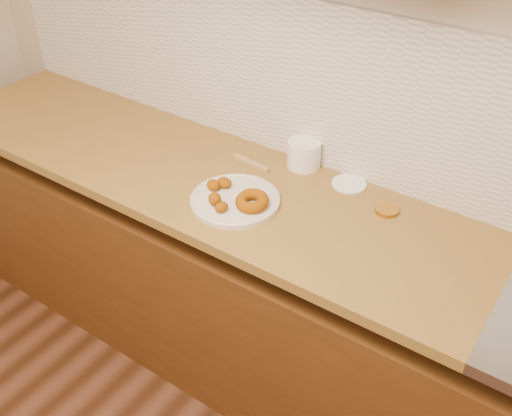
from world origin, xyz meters
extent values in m
cube|color=#C3B698|center=(0.00, 2.00, 1.35)|extent=(4.00, 0.02, 2.70)
cube|color=#552D11|center=(0.00, 1.69, 0.39)|extent=(3.60, 0.60, 0.77)
cube|color=olive|center=(-0.65, 1.69, 0.88)|extent=(2.30, 0.62, 0.04)
cube|color=silver|center=(0.00, 1.99, 1.20)|extent=(3.60, 0.02, 0.60)
cylinder|color=beige|center=(-0.38, 1.61, 0.91)|extent=(0.31, 0.31, 0.02)
torus|color=#8F4B00|center=(-0.31, 1.61, 0.94)|extent=(0.11, 0.12, 0.05)
ellipsoid|color=#8F4B00|center=(-0.45, 1.64, 0.93)|extent=(0.06, 0.05, 0.03)
ellipsoid|color=#8F4B00|center=(-0.47, 1.61, 0.94)|extent=(0.05, 0.05, 0.04)
ellipsoid|color=#8F4B00|center=(-0.41, 1.54, 0.94)|extent=(0.06, 0.06, 0.05)
ellipsoid|color=#8F4B00|center=(-0.37, 1.52, 0.93)|extent=(0.05, 0.05, 0.03)
cylinder|color=white|center=(-0.31, 1.94, 0.95)|extent=(0.15, 0.15, 0.10)
cylinder|color=white|center=(-0.11, 1.92, 0.90)|extent=(0.13, 0.13, 0.01)
cylinder|color=#AD7326|center=(0.07, 1.85, 0.91)|extent=(0.09, 0.09, 0.01)
cube|color=#A8854B|center=(-0.47, 1.84, 0.91)|extent=(0.16, 0.03, 0.01)
camera|label=1|loc=(0.62, 0.29, 2.10)|focal=42.00mm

